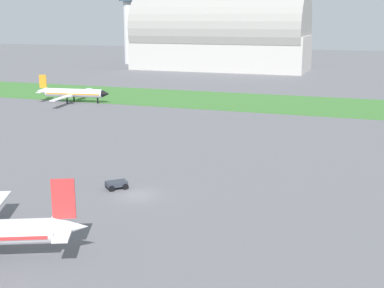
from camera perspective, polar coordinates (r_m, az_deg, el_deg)
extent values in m
plane|color=slate|center=(60.12, -5.97, -5.55)|extent=(600.00, 600.00, 0.00)
cube|color=#3D7533|center=(126.42, 8.23, 4.44)|extent=(360.00, 28.00, 0.08)
cylinder|color=white|center=(128.37, -12.68, 5.44)|extent=(14.27, 3.94, 1.96)
cone|color=black|center=(125.35, -9.39, 5.40)|extent=(2.22, 2.18, 1.92)
cone|color=white|center=(131.95, -15.96, 5.56)|extent=(2.97, 2.14, 1.77)
cube|color=orange|center=(128.39, -12.67, 5.37)|extent=(13.50, 3.86, 0.27)
cube|color=white|center=(133.46, -11.87, 5.62)|extent=(2.88, 10.89, 0.20)
cube|color=white|center=(123.74, -13.86, 4.92)|extent=(2.88, 10.89, 0.20)
cylinder|color=#B7BABF|center=(131.48, -11.99, 5.50)|extent=(1.64, 0.84, 0.63)
cylinder|color=#B7BABF|center=(125.25, -13.25, 5.05)|extent=(1.64, 0.84, 0.63)
cube|color=orange|center=(131.49, -15.88, 6.56)|extent=(1.78, 0.48, 3.14)
cube|color=white|center=(132.98, -15.54, 5.63)|extent=(1.55, 2.89, 0.16)
cube|color=white|center=(130.56, -16.09, 5.46)|extent=(1.55, 2.89, 0.16)
cylinder|color=black|center=(126.30, -10.19, 4.66)|extent=(0.35, 0.35, 1.37)
cylinder|color=black|center=(130.76, -12.69, 4.84)|extent=(0.35, 0.35, 1.37)
cylinder|color=black|center=(127.27, -13.40, 4.57)|extent=(0.35, 0.35, 1.37)
cone|color=white|center=(44.92, -13.07, -8.76)|extent=(3.45, 2.93, 1.89)
cube|color=red|center=(44.13, -13.78, -5.80)|extent=(1.82, 1.01, 3.35)
cube|color=white|center=(43.67, -13.89, -9.55)|extent=(2.36, 3.19, 0.17)
cube|color=white|center=(46.35, -13.32, -8.14)|extent=(2.36, 3.19, 0.17)
cube|color=#2D333D|center=(62.48, -8.20, -4.28)|extent=(2.75, 2.77, 0.55)
cylinder|color=black|center=(61.65, -8.72, -4.81)|extent=(0.67, 0.68, 0.70)
cylinder|color=black|center=(63.01, -9.13, -4.42)|extent=(0.67, 0.68, 0.70)
cylinder|color=black|center=(62.13, -7.24, -4.61)|extent=(0.67, 0.68, 0.70)
cylinder|color=black|center=(63.49, -7.68, -4.23)|extent=(0.67, 0.68, 0.70)
cube|color=#BCB7B2|center=(208.94, 3.07, 9.90)|extent=(67.48, 25.45, 13.38)
cylinder|color=gray|center=(208.58, 3.11, 12.43)|extent=(66.13, 28.00, 28.00)
cylinder|color=silver|center=(238.04, -6.86, 11.90)|extent=(4.40, 4.40, 27.01)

